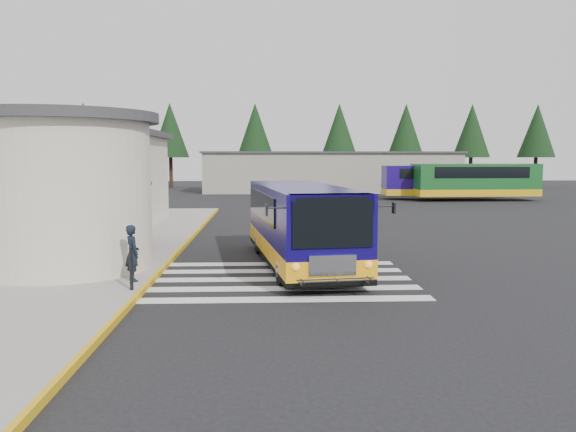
{
  "coord_description": "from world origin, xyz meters",
  "views": [
    {
      "loc": [
        -0.78,
        -17.11,
        3.59
      ],
      "look_at": [
        -0.12,
        -0.5,
        1.85
      ],
      "focal_mm": 35.0,
      "sensor_mm": 36.0,
      "label": 1
    }
  ],
  "objects_px": {
    "bollard": "(131,269)",
    "far_bus_b": "(475,180)",
    "far_bus_a": "(440,180)",
    "pedestrian_a": "(132,253)",
    "pedestrian_b": "(64,249)",
    "transit_bus": "(300,228)"
  },
  "relations": [
    {
      "from": "pedestrian_b",
      "to": "transit_bus",
      "type": "bearing_deg",
      "value": 116.77
    },
    {
      "from": "transit_bus",
      "to": "pedestrian_a",
      "type": "distance_m",
      "value": 5.67
    },
    {
      "from": "pedestrian_b",
      "to": "far_bus_b",
      "type": "distance_m",
      "value": 38.42
    },
    {
      "from": "transit_bus",
      "to": "pedestrian_b",
      "type": "bearing_deg",
      "value": -164.22
    },
    {
      "from": "pedestrian_b",
      "to": "far_bus_a",
      "type": "distance_m",
      "value": 38.2
    },
    {
      "from": "pedestrian_b",
      "to": "bollard",
      "type": "distance_m",
      "value": 2.38
    },
    {
      "from": "transit_bus",
      "to": "far_bus_b",
      "type": "height_order",
      "value": "far_bus_b"
    },
    {
      "from": "bollard",
      "to": "far_bus_b",
      "type": "xyz_separation_m",
      "value": [
        21.0,
        31.77,
        1.01
      ]
    },
    {
      "from": "transit_bus",
      "to": "bollard",
      "type": "xyz_separation_m",
      "value": [
        -4.66,
        -3.97,
        -0.56
      ]
    },
    {
      "from": "bollard",
      "to": "transit_bus",
      "type": "bearing_deg",
      "value": 40.48
    },
    {
      "from": "far_bus_a",
      "to": "pedestrian_a",
      "type": "bearing_deg",
      "value": 151.77
    },
    {
      "from": "pedestrian_b",
      "to": "far_bus_a",
      "type": "bearing_deg",
      "value": 150.91
    },
    {
      "from": "pedestrian_a",
      "to": "bollard",
      "type": "relative_size",
      "value": 1.41
    },
    {
      "from": "pedestrian_a",
      "to": "far_bus_b",
      "type": "bearing_deg",
      "value": -65.55
    },
    {
      "from": "pedestrian_b",
      "to": "bollard",
      "type": "height_order",
      "value": "pedestrian_b"
    },
    {
      "from": "pedestrian_b",
      "to": "bollard",
      "type": "bearing_deg",
      "value": 66.27
    },
    {
      "from": "pedestrian_a",
      "to": "far_bus_b",
      "type": "height_order",
      "value": "far_bus_b"
    },
    {
      "from": "pedestrian_a",
      "to": "bollard",
      "type": "bearing_deg",
      "value": 160.37
    },
    {
      "from": "pedestrian_a",
      "to": "far_bus_a",
      "type": "height_order",
      "value": "far_bus_a"
    },
    {
      "from": "pedestrian_b",
      "to": "pedestrian_a",
      "type": "bearing_deg",
      "value": 93.81
    },
    {
      "from": "far_bus_a",
      "to": "far_bus_b",
      "type": "height_order",
      "value": "far_bus_b"
    },
    {
      "from": "pedestrian_a",
      "to": "bollard",
      "type": "height_order",
      "value": "pedestrian_a"
    }
  ]
}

